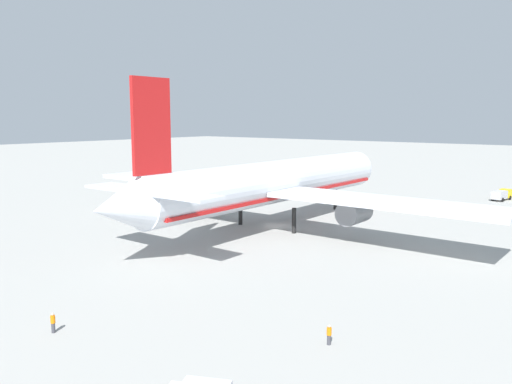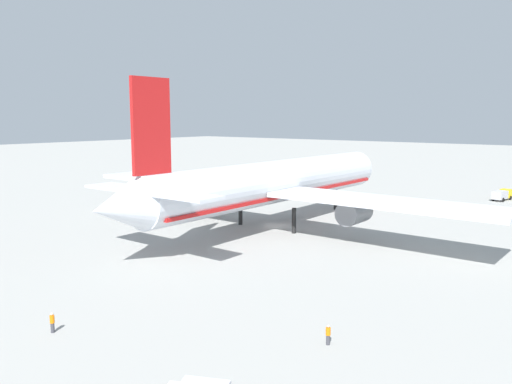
# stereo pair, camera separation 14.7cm
# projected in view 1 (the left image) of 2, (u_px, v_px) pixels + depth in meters

# --- Properties ---
(ground_plane) EXTENTS (600.00, 600.00, 0.00)m
(ground_plane) POSITION_uv_depth(u_px,v_px,m) (276.00, 226.00, 88.20)
(ground_plane) COLOR #9E9E99
(airliner) EXTENTS (70.37, 75.61, 23.21)m
(airliner) POSITION_uv_depth(u_px,v_px,m) (272.00, 183.00, 86.25)
(airliner) COLOR silver
(airliner) RESTS_ON ground
(service_truck_1) EXTENTS (6.54, 3.24, 2.31)m
(service_truck_1) POSITION_uv_depth(u_px,v_px,m) (502.00, 194.00, 115.09)
(service_truck_1) COLOR yellow
(service_truck_1) RESTS_ON ground
(baggage_cart_1) EXTENTS (3.16, 1.91, 1.44)m
(baggage_cart_1) POSITION_uv_depth(u_px,v_px,m) (250.00, 185.00, 134.48)
(baggage_cart_1) COLOR #26598C
(baggage_cart_1) RESTS_ON ground
(ground_worker_0) EXTENTS (0.56, 0.56, 1.68)m
(ground_worker_0) POSITION_uv_depth(u_px,v_px,m) (329.00, 335.00, 41.99)
(ground_worker_0) COLOR #3F3F47
(ground_worker_0) RESTS_ON ground
(ground_worker_1) EXTENTS (0.49, 0.49, 1.77)m
(ground_worker_1) POSITION_uv_depth(u_px,v_px,m) (53.00, 323.00, 44.31)
(ground_worker_1) COLOR #3F3F47
(ground_worker_1) RESTS_ON ground
(traffic_cone_0) EXTENTS (0.36, 0.36, 0.55)m
(traffic_cone_0) POSITION_uv_depth(u_px,v_px,m) (190.00, 188.00, 133.38)
(traffic_cone_0) COLOR orange
(traffic_cone_0) RESTS_ON ground
(traffic_cone_1) EXTENTS (0.36, 0.36, 0.55)m
(traffic_cone_1) POSITION_uv_depth(u_px,v_px,m) (248.00, 182.00, 144.76)
(traffic_cone_1) COLOR orange
(traffic_cone_1) RESTS_ON ground
(traffic_cone_2) EXTENTS (0.36, 0.36, 0.55)m
(traffic_cone_2) POSITION_uv_depth(u_px,v_px,m) (157.00, 193.00, 123.84)
(traffic_cone_2) COLOR orange
(traffic_cone_2) RESTS_ON ground
(traffic_cone_4) EXTENTS (0.36, 0.36, 0.55)m
(traffic_cone_4) POSITION_uv_depth(u_px,v_px,m) (205.00, 189.00, 132.26)
(traffic_cone_4) COLOR orange
(traffic_cone_4) RESTS_ON ground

